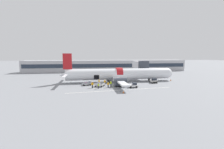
{
  "coord_description": "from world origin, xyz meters",
  "views": [
    {
      "loc": [
        -11.26,
        -46.7,
        8.92
      ],
      "look_at": [
        -3.65,
        1.81,
        2.79
      ],
      "focal_mm": 24.0,
      "sensor_mm": 36.0,
      "label": 1
    }
  ],
  "objects_px": {
    "ground_crew_loader_b": "(108,85)",
    "ground_crew_marshal": "(111,84)",
    "baggage_cart_loading": "(100,85)",
    "ground_crew_helper": "(98,86)",
    "ground_crew_supervisor": "(105,82)",
    "ground_crew_driver": "(99,82)",
    "baggage_cart_queued": "(87,84)",
    "baggage_tug_lead": "(133,85)",
    "baggage_tug_mid": "(154,81)",
    "airplane": "(118,74)",
    "ground_crew_loader_a": "(92,85)"
  },
  "relations": [
    {
      "from": "baggage_tug_lead",
      "to": "ground_crew_supervisor",
      "type": "relative_size",
      "value": 1.54
    },
    {
      "from": "ground_crew_loader_a",
      "to": "baggage_cart_loading",
      "type": "bearing_deg",
      "value": 35.01
    },
    {
      "from": "ground_crew_driver",
      "to": "baggage_cart_loading",
      "type": "bearing_deg",
      "value": -88.26
    },
    {
      "from": "baggage_cart_loading",
      "to": "ground_crew_loader_b",
      "type": "relative_size",
      "value": 2.19
    },
    {
      "from": "baggage_cart_loading",
      "to": "baggage_cart_queued",
      "type": "relative_size",
      "value": 0.95
    },
    {
      "from": "baggage_cart_loading",
      "to": "ground_crew_loader_a",
      "type": "distance_m",
      "value": 2.77
    },
    {
      "from": "airplane",
      "to": "ground_crew_loader_a",
      "type": "relative_size",
      "value": 22.29
    },
    {
      "from": "baggage_cart_loading",
      "to": "ground_crew_loader_a",
      "type": "bearing_deg",
      "value": -144.99
    },
    {
      "from": "airplane",
      "to": "ground_crew_helper",
      "type": "distance_m",
      "value": 12.86
    },
    {
      "from": "baggage_cart_queued",
      "to": "ground_crew_marshal",
      "type": "xyz_separation_m",
      "value": [
        6.76,
        -3.37,
        0.38
      ]
    },
    {
      "from": "ground_crew_driver",
      "to": "ground_crew_supervisor",
      "type": "relative_size",
      "value": 1.04
    },
    {
      "from": "ground_crew_loader_b",
      "to": "ground_crew_marshal",
      "type": "distance_m",
      "value": 1.24
    },
    {
      "from": "ground_crew_helper",
      "to": "ground_crew_loader_b",
      "type": "bearing_deg",
      "value": 20.79
    },
    {
      "from": "baggage_cart_loading",
      "to": "baggage_cart_queued",
      "type": "bearing_deg",
      "value": 144.61
    },
    {
      "from": "ground_crew_marshal",
      "to": "baggage_cart_loading",
      "type": "bearing_deg",
      "value": 166.36
    },
    {
      "from": "baggage_tug_mid",
      "to": "ground_crew_supervisor",
      "type": "relative_size",
      "value": 1.47
    },
    {
      "from": "baggage_cart_loading",
      "to": "baggage_tug_mid",
      "type": "bearing_deg",
      "value": 10.15
    },
    {
      "from": "baggage_tug_lead",
      "to": "baggage_tug_mid",
      "type": "bearing_deg",
      "value": 34.06
    },
    {
      "from": "baggage_tug_lead",
      "to": "ground_crew_helper",
      "type": "bearing_deg",
      "value": 179.93
    },
    {
      "from": "baggage_tug_mid",
      "to": "ground_crew_loader_b",
      "type": "height_order",
      "value": "baggage_tug_mid"
    },
    {
      "from": "baggage_cart_queued",
      "to": "ground_crew_driver",
      "type": "xyz_separation_m",
      "value": [
        3.61,
        0.04,
        0.42
      ]
    },
    {
      "from": "baggage_tug_lead",
      "to": "ground_crew_marshal",
      "type": "relative_size",
      "value": 1.56
    },
    {
      "from": "ground_crew_supervisor",
      "to": "ground_crew_helper",
      "type": "distance_m",
      "value": 5.09
    },
    {
      "from": "ground_crew_supervisor",
      "to": "ground_crew_loader_b",
      "type": "bearing_deg",
      "value": -80.62
    },
    {
      "from": "airplane",
      "to": "ground_crew_driver",
      "type": "relative_size",
      "value": 22.15
    },
    {
      "from": "ground_crew_loader_a",
      "to": "ground_crew_driver",
      "type": "bearing_deg",
      "value": 62.91
    },
    {
      "from": "baggage_cart_loading",
      "to": "ground_crew_supervisor",
      "type": "distance_m",
      "value": 2.52
    },
    {
      "from": "baggage_cart_loading",
      "to": "ground_crew_marshal",
      "type": "bearing_deg",
      "value": -13.64
    },
    {
      "from": "baggage_tug_lead",
      "to": "ground_crew_marshal",
      "type": "height_order",
      "value": "ground_crew_marshal"
    },
    {
      "from": "airplane",
      "to": "ground_crew_marshal",
      "type": "height_order",
      "value": "airplane"
    },
    {
      "from": "ground_crew_supervisor",
      "to": "baggage_cart_loading",
      "type": "bearing_deg",
      "value": -130.0
    },
    {
      "from": "airplane",
      "to": "ground_crew_loader_b",
      "type": "distance_m",
      "value": 10.52
    },
    {
      "from": "baggage_tug_mid",
      "to": "ground_crew_supervisor",
      "type": "distance_m",
      "value": 16.46
    },
    {
      "from": "baggage_tug_mid",
      "to": "ground_crew_loader_a",
      "type": "relative_size",
      "value": 1.43
    },
    {
      "from": "ground_crew_loader_a",
      "to": "ground_crew_helper",
      "type": "relative_size",
      "value": 1.16
    },
    {
      "from": "ground_crew_marshal",
      "to": "ground_crew_loader_b",
      "type": "bearing_deg",
      "value": -135.83
    },
    {
      "from": "baggage_tug_mid",
      "to": "ground_crew_marshal",
      "type": "bearing_deg",
      "value": -165.12
    },
    {
      "from": "baggage_cart_queued",
      "to": "ground_crew_helper",
      "type": "distance_m",
      "value": 6.13
    },
    {
      "from": "ground_crew_loader_b",
      "to": "ground_crew_supervisor",
      "type": "xyz_separation_m",
      "value": [
        -0.58,
        3.52,
        0.07
      ]
    },
    {
      "from": "baggage_cart_loading",
      "to": "ground_crew_loader_a",
      "type": "height_order",
      "value": "ground_crew_loader_a"
    },
    {
      "from": "ground_crew_helper",
      "to": "ground_crew_marshal",
      "type": "bearing_deg",
      "value": 27.55
    },
    {
      "from": "ground_crew_driver",
      "to": "ground_crew_helper",
      "type": "xyz_separation_m",
      "value": [
        -0.54,
        -5.33,
        -0.14
      ]
    },
    {
      "from": "baggage_tug_mid",
      "to": "ground_crew_marshal",
      "type": "relative_size",
      "value": 1.49
    },
    {
      "from": "baggage_tug_mid",
      "to": "ground_crew_helper",
      "type": "bearing_deg",
      "value": -162.44
    },
    {
      "from": "baggage_tug_lead",
      "to": "baggage_cart_loading",
      "type": "relative_size",
      "value": 0.76
    },
    {
      "from": "baggage_cart_loading",
      "to": "ground_crew_loader_b",
      "type": "xyz_separation_m",
      "value": [
        2.18,
        -1.61,
        0.29
      ]
    },
    {
      "from": "ground_crew_loader_a",
      "to": "ground_crew_loader_b",
      "type": "height_order",
      "value": "ground_crew_loader_a"
    },
    {
      "from": "baggage_cart_queued",
      "to": "ground_crew_loader_b",
      "type": "xyz_separation_m",
      "value": [
        5.88,
        -4.23,
        0.32
      ]
    },
    {
      "from": "baggage_cart_loading",
      "to": "ground_crew_helper",
      "type": "height_order",
      "value": "ground_crew_helper"
    },
    {
      "from": "airplane",
      "to": "ground_crew_loader_a",
      "type": "bearing_deg",
      "value": -134.15
    }
  ]
}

